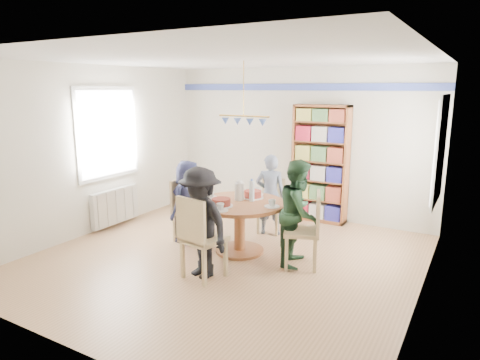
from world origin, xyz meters
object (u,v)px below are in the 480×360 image
Objects in this scene: chair_near at (199,235)px; chair_right at (308,226)px; dining_table at (240,215)px; person_left at (188,202)px; person_near at (201,223)px; chair_far at (272,203)px; person_right at (299,213)px; bookshelf at (320,165)px; radiator at (115,206)px; chair_left at (185,207)px; person_far at (270,195)px.

chair_right is at bearing 45.21° from chair_near.
dining_table is 1.02× the size of person_left.
chair_far is at bearing 106.72° from person_near.
bookshelf reaches higher than person_right.
person_left reaches higher than chair_right.
chair_right is at bearing 0.21° from radiator.
bookshelf is at bearing 81.65° from chair_near.
chair_left is at bearing 151.79° from person_near.
radiator is at bearing -179.43° from dining_table.
chair_far is 1.39m from person_right.
person_left is at bearing -178.85° from dining_table.
chair_left is 0.68× the size of person_near.
person_right is 0.69× the size of bookshelf.
person_right reaches higher than chair_far.
chair_far is at bearing 134.10° from chair_right.
chair_right is at bearing 118.37° from person_far.
bookshelf is at bearing -130.70° from person_far.
dining_table is at bearing -2.05° from chair_left.
chair_near is at bearing 71.07° from person_far.
person_left is 0.89× the size of person_right.
person_near is at bearing 109.20° from chair_near.
person_right is 1.02× the size of person_near.
chair_right is at bearing 58.44° from person_near.
person_far is 1.88m from person_near.
person_right reaches higher than chair_left.
person_left is at bearing 0.23° from radiator.
chair_left reaches higher than dining_table.
chair_far is at bearing -93.33° from person_far.
radiator is at bearing -179.79° from chair_right.
chair_near is at bearing -22.36° from radiator.
radiator is at bearing -177.65° from chair_left.
person_near is at bearing 48.95° from person_left.
chair_far is 0.63× the size of person_near.
person_near is at bearing 128.17° from person_right.
chair_far is (-1.05, 1.09, -0.08)m from chair_right.
chair_left is 2.51m from bookshelf.
bookshelf reaches higher than person_left.
radiator is at bearing -84.38° from person_left.
person_left is 0.97× the size of person_far.
bookshelf reaches higher than dining_table.
chair_left reaches higher than chair_far.
radiator is 0.70× the size of person_right.
person_near is at bearing -90.11° from chair_far.
chair_left is 0.15m from person_left.
dining_table is at bearing 91.19° from chair_near.
dining_table is 0.93× the size of person_near.
chair_left is at bearing -133.56° from chair_far.
chair_left is 0.94× the size of chair_right.
person_far is at bearing 88.05° from dining_table.
person_near is at bearing -138.39° from chair_right.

